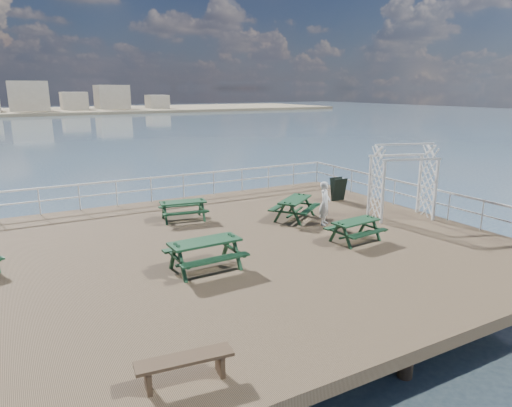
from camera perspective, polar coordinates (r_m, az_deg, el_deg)
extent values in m
cube|color=brown|center=(14.24, -5.01, -6.19)|extent=(18.00, 14.00, 0.30)
plane|color=#41576D|center=(52.95, -22.98, 5.70)|extent=(300.00, 300.00, 0.00)
cube|color=tan|center=(148.78, -21.41, 10.77)|extent=(160.00, 40.00, 0.80)
cube|color=beige|center=(144.44, -26.61, 11.94)|extent=(10.00, 8.00, 8.00)
cube|color=beige|center=(145.57, -21.74, 11.84)|extent=(7.00, 8.00, 5.00)
cube|color=beige|center=(147.42, -17.45, 12.59)|extent=(9.00, 8.00, 7.00)
cube|color=beige|center=(150.66, -12.47, 12.35)|extent=(6.00, 8.00, 4.00)
cylinder|color=#4F3E28|center=(22.75, 6.75, -1.58)|extent=(0.36, 0.36, 2.10)
cube|color=white|center=(20.17, -13.05, 3.12)|extent=(17.70, 0.07, 0.07)
cube|color=white|center=(20.27, -12.97, 1.74)|extent=(17.70, 0.05, 0.05)
cube|color=white|center=(19.11, 19.93, 2.03)|extent=(0.07, 13.70, 0.07)
cube|color=white|center=(19.22, 19.81, 0.58)|extent=(0.05, 13.70, 0.05)
cube|color=#143920|center=(17.18, -9.12, 0.18)|extent=(1.76, 0.92, 0.06)
cube|color=#143920|center=(17.78, -9.41, -0.25)|extent=(1.69, 0.50, 0.05)
cube|color=#143920|center=(16.72, -8.73, -1.15)|extent=(1.69, 0.50, 0.05)
cube|color=#143920|center=(17.15, -11.37, -0.94)|extent=(0.29, 1.34, 0.06)
cube|color=#143920|center=(17.39, -6.82, -0.55)|extent=(0.29, 1.34, 0.06)
cube|color=#143920|center=(17.43, -11.50, -0.86)|extent=(0.15, 0.49, 0.82)
cube|color=#143920|center=(16.89, -11.22, -1.33)|extent=(0.15, 0.49, 0.82)
cube|color=#143920|center=(17.66, -7.02, -0.48)|extent=(0.15, 0.49, 0.82)
cube|color=#143920|center=(17.13, -6.61, -0.93)|extent=(0.15, 0.49, 0.82)
cube|color=#143920|center=(17.30, -9.06, -1.28)|extent=(1.48, 0.32, 0.06)
cube|color=#143920|center=(17.18, 4.90, 0.49)|extent=(1.87, 1.63, 0.06)
cube|color=#143920|center=(17.46, 3.03, -0.24)|extent=(1.61, 1.27, 0.05)
cube|color=#143920|center=(17.06, 6.78, -0.66)|extent=(1.61, 1.27, 0.05)
cube|color=#143920|center=(16.57, 3.98, -1.11)|extent=(0.92, 1.22, 0.06)
cube|color=#143920|center=(17.94, 5.71, 0.04)|extent=(0.92, 1.22, 0.06)
cube|color=#143920|center=(16.69, 3.01, -1.16)|extent=(0.37, 0.47, 0.88)
cube|color=#143920|center=(16.48, 4.95, -1.40)|extent=(0.37, 0.47, 0.88)
cube|color=#143920|center=(18.05, 4.81, -0.01)|extent=(0.37, 0.47, 0.88)
cube|color=#143920|center=(17.86, 6.62, -0.21)|extent=(0.37, 0.47, 0.88)
cube|color=#143920|center=(17.30, 4.87, -1.09)|extent=(1.34, 1.01, 0.06)
cube|color=#143920|center=(12.39, -6.40, -4.77)|extent=(1.94, 0.81, 0.06)
cube|color=#143920|center=(13.04, -7.54, -5.26)|extent=(1.93, 0.33, 0.05)
cube|color=#143920|center=(11.95, -5.08, -7.04)|extent=(1.93, 0.33, 0.05)
cube|color=#143920|center=(12.21, -9.80, -6.82)|extent=(0.14, 1.55, 0.06)
cube|color=#143920|center=(12.82, -3.09, -5.59)|extent=(0.14, 1.55, 0.06)
cube|color=#143920|center=(12.51, -10.33, -6.59)|extent=(0.10, 0.55, 0.94)
cube|color=#143920|center=(11.95, -9.23, -7.55)|extent=(0.10, 0.55, 0.94)
cube|color=#143920|center=(13.11, -3.75, -5.40)|extent=(0.10, 0.55, 0.94)
cube|color=#143920|center=(12.58, -2.41, -6.25)|extent=(0.10, 0.55, 0.94)
cube|color=#143920|center=(12.57, -6.34, -7.02)|extent=(1.71, 0.14, 0.06)
cube|color=#143920|center=(14.95, 12.39, -2.20)|extent=(1.67, 0.80, 0.05)
cube|color=#143920|center=(15.37, 10.87, -2.67)|extent=(1.63, 0.40, 0.04)
cube|color=#143920|center=(14.68, 13.88, -3.64)|extent=(1.63, 0.40, 0.04)
cube|color=#143920|center=(14.55, 10.53, -3.69)|extent=(0.21, 1.30, 0.05)
cube|color=#143920|center=(15.51, 14.03, -2.76)|extent=(0.21, 1.30, 0.05)
cube|color=#143920|center=(14.75, 9.78, -3.60)|extent=(0.12, 0.47, 0.79)
cube|color=#143920|center=(14.39, 11.29, -4.12)|extent=(0.12, 0.47, 0.79)
cube|color=#143920|center=(15.69, 13.28, -2.69)|extent=(0.12, 0.47, 0.79)
cube|color=#143920|center=(15.36, 14.77, -3.15)|extent=(0.12, 0.47, 0.79)
cube|color=#143920|center=(15.07, 12.30, -3.80)|extent=(1.43, 0.23, 0.05)
cube|color=#4F3E28|center=(8.08, -8.93, -18.63)|extent=(1.67, 0.57, 0.06)
cube|color=#4F3E28|center=(8.12, -13.35, -20.66)|extent=(0.12, 0.35, 0.41)
cube|color=#4F3E28|center=(8.34, -4.52, -19.27)|extent=(0.12, 0.35, 0.41)
cube|color=white|center=(17.09, 15.57, 1.31)|extent=(0.11, 0.11, 2.28)
cube|color=white|center=(18.10, 14.01, 2.10)|extent=(0.11, 0.11, 2.28)
cube|color=white|center=(18.10, 21.53, 1.53)|extent=(0.11, 0.11, 2.28)
cube|color=white|center=(19.05, 19.74, 2.28)|extent=(0.11, 0.11, 2.28)
cube|color=white|center=(17.37, 18.94, 5.21)|extent=(2.19, 0.79, 0.08)
cube|color=white|center=(18.35, 17.21, 5.79)|extent=(2.19, 0.79, 0.08)
cube|color=white|center=(17.80, 18.17, 7.05)|extent=(2.18, 0.78, 0.07)
cube|color=black|center=(20.21, 10.40, 1.69)|extent=(0.65, 0.32, 1.03)
cube|color=black|center=(20.38, 10.07, 1.80)|extent=(0.65, 0.32, 1.03)
imported|color=white|center=(16.57, 8.61, 0.04)|extent=(0.68, 0.66, 1.58)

